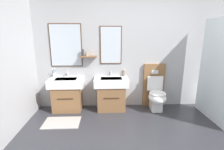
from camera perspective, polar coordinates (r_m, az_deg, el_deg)
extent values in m
cube|color=#A8A8AA|center=(3.81, 9.15, 8.44)|extent=(4.79, 0.12, 2.60)
cube|color=#4C301E|center=(3.76, -15.52, 9.73)|extent=(0.68, 0.02, 0.91)
cube|color=silver|center=(3.75, -15.55, 9.72)|extent=(0.64, 0.01, 0.87)
cube|color=#4C301E|center=(3.67, -0.41, 10.14)|extent=(0.47, 0.02, 0.81)
cube|color=silver|center=(3.66, -0.40, 10.12)|extent=(0.43, 0.01, 0.77)
cube|color=brown|center=(3.63, -8.05, 6.32)|extent=(0.36, 0.14, 0.02)
cylinder|color=#333338|center=(3.63, -9.98, 7.59)|extent=(0.05, 0.05, 0.14)
cylinder|color=gray|center=(3.64, -8.62, 7.09)|extent=(0.07, 0.07, 0.07)
cube|color=#9E9993|center=(3.44, -16.79, -15.33)|extent=(0.68, 0.44, 0.01)
cube|color=brown|center=(3.84, -15.00, -7.63)|extent=(0.60, 0.41, 0.55)
cube|color=#3B2919|center=(3.62, -15.78, -7.90)|extent=(0.33, 0.01, 0.02)
cube|color=white|center=(3.72, -15.35, -2.45)|extent=(0.73, 0.45, 0.17)
cube|color=silver|center=(3.67, -15.52, -1.50)|extent=(0.46, 0.25, 0.03)
cylinder|color=silver|center=(3.85, -14.92, 0.32)|extent=(0.03, 0.03, 0.11)
cylinder|color=silver|center=(3.79, -15.14, 0.83)|extent=(0.02, 0.11, 0.02)
cube|color=brown|center=(3.74, -0.28, -7.66)|extent=(0.60, 0.41, 0.55)
cube|color=#3B2919|center=(3.52, -0.15, -7.95)|extent=(0.33, 0.01, 0.02)
cube|color=white|center=(3.63, -0.29, -2.35)|extent=(0.73, 0.45, 0.17)
cube|color=silver|center=(3.58, -0.27, -1.39)|extent=(0.46, 0.25, 0.03)
cylinder|color=silver|center=(3.76, -0.39, 0.48)|extent=(0.03, 0.03, 0.11)
cylinder|color=silver|center=(3.69, -0.36, 1.00)|extent=(0.02, 0.11, 0.02)
cube|color=brown|center=(3.99, 13.96, -3.30)|extent=(0.48, 0.10, 1.00)
cube|color=silver|center=(3.85, 14.46, 1.01)|extent=(0.15, 0.01, 0.09)
cube|color=white|center=(3.86, 14.77, -9.15)|extent=(0.22, 0.30, 0.34)
ellipsoid|color=white|center=(3.73, 15.27, -7.51)|extent=(0.37, 0.46, 0.24)
torus|color=white|center=(3.70, 15.36, -6.14)|extent=(0.35, 0.35, 0.04)
cube|color=white|center=(3.85, 14.54, -2.79)|extent=(0.35, 0.03, 0.33)
cylinder|color=silver|center=(3.90, -19.13, 0.06)|extent=(0.07, 0.07, 0.09)
cylinder|color=#2D84DB|center=(3.88, -19.04, 0.85)|extent=(0.04, 0.03, 0.17)
cube|color=white|center=(3.85, -18.98, 2.04)|extent=(0.02, 0.02, 0.03)
cylinder|color=white|center=(3.90, -19.19, 0.85)|extent=(0.02, 0.02, 0.16)
cube|color=white|center=(3.88, -19.21, 2.00)|extent=(0.01, 0.02, 0.03)
cylinder|color=#2D84DB|center=(3.88, -19.38, 0.72)|extent=(0.04, 0.03, 0.15)
cube|color=white|center=(3.85, -19.72, 1.79)|extent=(0.02, 0.02, 0.03)
cylinder|color=gray|center=(3.76, 4.16, 0.62)|extent=(0.06, 0.06, 0.13)
cylinder|color=silver|center=(3.74, 4.18, 1.89)|extent=(0.02, 0.02, 0.04)
cube|color=silver|center=(3.69, 31.89, 1.59)|extent=(0.02, 1.00, 1.90)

